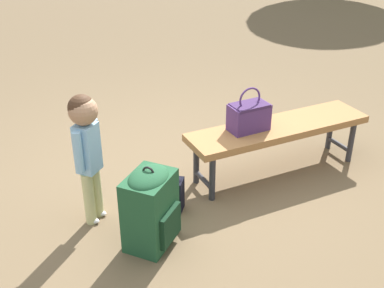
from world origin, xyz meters
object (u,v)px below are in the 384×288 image
(handbag, at_px, (249,116))
(backpack_large, at_px, (150,206))
(child_standing, at_px, (86,140))
(backpack_small, at_px, (171,192))
(park_bench, at_px, (279,131))

(handbag, height_order, backpack_large, handbag)
(child_standing, bearing_deg, backpack_small, 170.31)
(park_bench, bearing_deg, child_standing, 3.42)
(child_standing, relative_size, backpack_large, 1.62)
(park_bench, relative_size, handbag, 4.42)
(backpack_small, bearing_deg, child_standing, -9.69)
(park_bench, bearing_deg, backpack_small, 10.66)
(backpack_large, bearing_deg, child_standing, -53.25)
(child_standing, bearing_deg, backpack_large, 126.75)
(handbag, height_order, backpack_small, handbag)
(park_bench, relative_size, backpack_large, 2.65)
(child_standing, xyz_separation_m, backpack_large, (-0.31, 0.42, -0.36))
(park_bench, distance_m, handbag, 0.34)
(park_bench, xyz_separation_m, backpack_small, (1.03, 0.19, -0.24))
(backpack_large, height_order, backpack_small, backpack_large)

